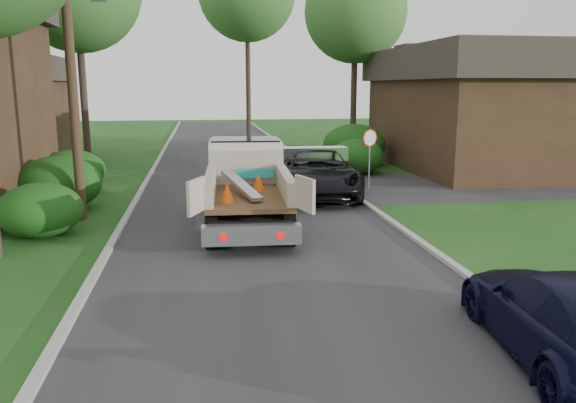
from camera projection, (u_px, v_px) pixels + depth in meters
The scene contains 17 objects.
ground at pixel (272, 257), 13.95m from camera, with size 120.00×120.00×0.00m, color #194513.
road at pixel (242, 187), 23.63m from camera, with size 8.00×90.00×0.02m, color #28282B.
side_street at pixel (519, 184), 24.47m from camera, with size 16.00×7.00×0.02m, color #28282B.
curb_left at pixel (142, 189), 23.01m from camera, with size 0.20×90.00×0.12m, color #9E9E99.
curb_right at pixel (337, 184), 24.24m from camera, with size 0.20×90.00×0.12m, color #9E9E99.
stop_sign at pixel (370, 146), 23.09m from camera, with size 0.71×0.32×2.48m.
utility_pole at pixel (70, 53), 16.92m from camera, with size 2.42×1.25×10.00m.
house_right at pixel (488, 107), 28.82m from camera, with size 9.72×12.96×6.20m.
hedge_left_a at pixel (40, 210), 15.78m from camera, with size 2.34×2.34×1.53m, color #103A0D.
hedge_left_b at pixel (59, 183), 19.08m from camera, with size 2.86×2.86×1.87m, color #103A0D.
hedge_left_c at pixel (72, 171), 22.44m from camera, with size 2.60×2.60×1.70m, color #103A0D.
hedge_right_a at pixel (357, 156), 27.24m from camera, with size 2.60×2.60×1.70m, color #103A0D.
hedge_right_b at pixel (354, 145), 30.20m from camera, with size 3.38×3.38×2.21m, color #103A0D.
tree_right_far at pixel (356, 11), 32.74m from camera, with size 6.00×6.00×11.50m.
flatbed_truck at pixel (246, 178), 17.65m from camera, with size 3.07×6.68×2.48m.
black_pickup at pixel (317, 172), 21.80m from camera, with size 2.98×6.47×1.80m, color black.
navy_suv at pixel (567, 317), 8.57m from camera, with size 2.00×4.91×1.43m, color black.
Camera 1 is at (-1.66, -13.29, 4.16)m, focal length 35.00 mm.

